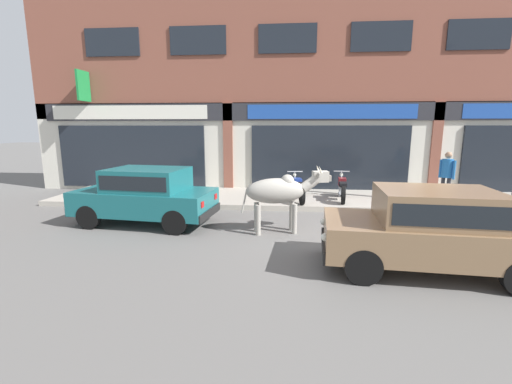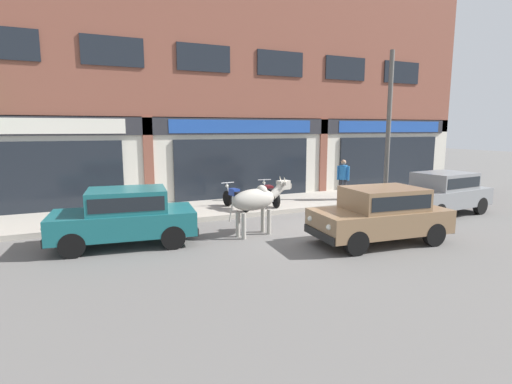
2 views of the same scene
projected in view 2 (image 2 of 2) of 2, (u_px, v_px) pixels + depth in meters
name	position (u px, v px, depth m)	size (l,w,h in m)	color
ground_plane	(311.00, 229.00, 11.90)	(90.00, 90.00, 0.00)	#605E5B
sidewalk	(259.00, 205.00, 15.23)	(19.00, 3.04, 0.16)	#A8A093
shop_building	(241.00, 91.00, 16.14)	(23.00, 1.40, 9.34)	brown
cow	(256.00, 200.00, 11.10)	(2.12, 0.85, 1.61)	#9E998E
car_0	(125.00, 214.00, 10.16)	(3.74, 2.00, 1.46)	black
car_1	(381.00, 212.00, 10.37)	(3.71, 1.89, 1.46)	black
car_2	(443.00, 191.00, 13.91)	(3.73, 1.95, 1.46)	black
motorcycle_0	(236.00, 198.00, 14.06)	(0.54, 1.80, 0.88)	black
motorcycle_1	(270.00, 194.00, 14.82)	(0.52, 1.81, 0.88)	black
pedestrian	(343.00, 175.00, 15.70)	(0.32, 0.42, 1.60)	#2D2D33
utility_pole	(389.00, 126.00, 15.71)	(0.18, 0.18, 5.78)	#595651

